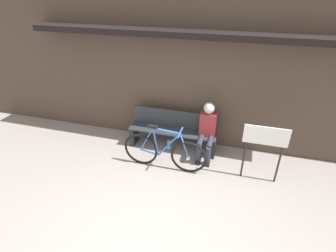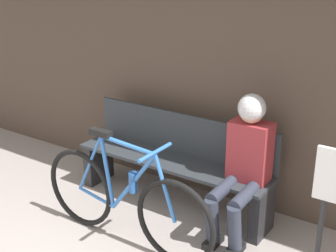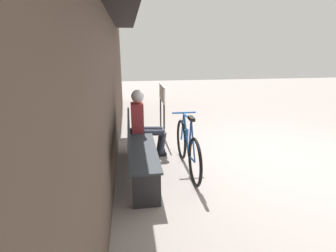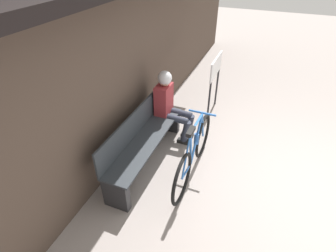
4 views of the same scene
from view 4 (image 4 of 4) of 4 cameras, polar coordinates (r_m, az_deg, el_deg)
ground_plane at (r=4.25m, az=28.76°, el=-13.17°), size 24.00×24.00×0.00m
storefront_wall at (r=3.74m, az=-10.75°, el=15.68°), size 12.00×0.56×3.20m
park_bench_near at (r=3.98m, az=-5.38°, el=-2.97°), size 1.95×0.42×0.87m
bicycle at (r=3.80m, az=5.59°, el=-5.96°), size 1.71×0.40×0.96m
person_seated at (r=4.36m, az=0.32°, el=5.39°), size 0.34×0.63×1.23m
signboard at (r=5.12m, az=10.30°, el=11.47°), size 0.78×0.04×1.15m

